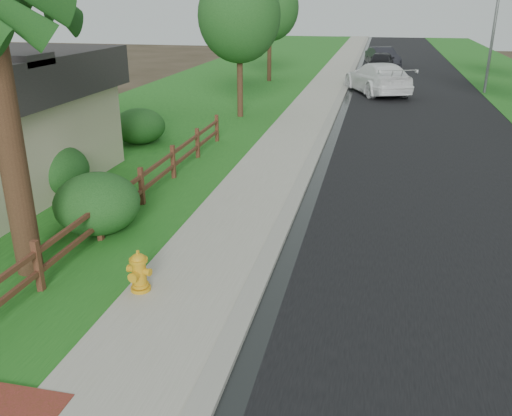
% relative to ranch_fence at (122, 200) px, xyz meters
% --- Properties ---
extents(road, '(8.00, 90.00, 0.02)m').
position_rel_ranch_fence_xyz_m(road, '(8.20, 28.60, -0.61)').
color(road, black).
rests_on(road, ground).
extents(curb, '(0.40, 90.00, 0.12)m').
position_rel_ranch_fence_xyz_m(curb, '(4.00, 28.60, -0.56)').
color(curb, gray).
rests_on(curb, ground).
extents(wet_gutter, '(0.50, 90.00, 0.00)m').
position_rel_ranch_fence_xyz_m(wet_gutter, '(4.35, 28.60, -0.60)').
color(wet_gutter, black).
rests_on(wet_gutter, road).
extents(sidewalk, '(2.20, 90.00, 0.10)m').
position_rel_ranch_fence_xyz_m(sidewalk, '(2.70, 28.60, -0.57)').
color(sidewalk, gray).
rests_on(sidewalk, ground).
extents(grass_strip, '(1.60, 90.00, 0.06)m').
position_rel_ranch_fence_xyz_m(grass_strip, '(0.80, 28.60, -0.59)').
color(grass_strip, '#1B5718').
rests_on(grass_strip, ground).
extents(lawn_near, '(9.00, 90.00, 0.04)m').
position_rel_ranch_fence_xyz_m(lawn_near, '(-4.40, 28.60, -0.60)').
color(lawn_near, '#1B5718').
rests_on(lawn_near, ground).
extents(ranch_fence, '(0.12, 16.92, 1.10)m').
position_rel_ranch_fence_xyz_m(ranch_fence, '(0.00, 0.00, 0.00)').
color(ranch_fence, '#432116').
rests_on(ranch_fence, ground).
extents(fire_hydrant, '(0.55, 0.44, 0.83)m').
position_rel_ranch_fence_xyz_m(fire_hydrant, '(1.90, -3.25, -0.14)').
color(fire_hydrant, gold).
rests_on(fire_hydrant, sidewalk).
extents(white_suv, '(4.60, 6.70, 1.80)m').
position_rel_ranch_fence_xyz_m(white_suv, '(5.99, 21.81, 0.30)').
color(white_suv, white).
rests_on(white_suv, road).
extents(dark_car_mid, '(2.16, 4.64, 1.54)m').
position_rel_ranch_fence_xyz_m(dark_car_mid, '(6.17, 32.51, 0.17)').
color(dark_car_mid, black).
rests_on(dark_car_mid, road).
extents(dark_car_far, '(3.08, 5.04, 1.57)m').
position_rel_ranch_fence_xyz_m(dark_car_far, '(6.23, 35.54, 0.19)').
color(dark_car_far, black).
rests_on(dark_car_far, road).
extents(streetlight, '(1.92, 0.66, 8.44)m').
position_rel_ranch_fence_xyz_m(streetlight, '(12.15, 23.29, 4.16)').
color(streetlight, gray).
rests_on(streetlight, ground).
extents(boulder, '(1.22, 1.08, 0.67)m').
position_rel_ranch_fence_xyz_m(boulder, '(-2.40, 1.81, -0.28)').
color(boulder, brown).
rests_on(boulder, ground).
extents(shrub_b, '(2.54, 2.54, 1.48)m').
position_rel_ranch_fence_xyz_m(shrub_b, '(-2.90, 1.53, 0.12)').
color(shrub_b, '#184318').
rests_on(shrub_b, ground).
extents(shrub_c, '(2.36, 2.36, 1.47)m').
position_rel_ranch_fence_xyz_m(shrub_c, '(-0.30, -0.68, 0.12)').
color(shrub_c, '#184318').
rests_on(shrub_c, ground).
extents(shrub_d, '(2.43, 2.43, 1.37)m').
position_rel_ranch_fence_xyz_m(shrub_d, '(-2.90, 7.60, 0.07)').
color(shrub_d, '#184318').
rests_on(shrub_d, ground).
extents(tree_near_left, '(3.75, 3.75, 6.64)m').
position_rel_ranch_fence_xyz_m(tree_near_left, '(-0.30, 13.35, 3.95)').
color(tree_near_left, '#372216').
rests_on(tree_near_left, ground).
extents(tree_mid_left, '(3.83, 3.83, 6.85)m').
position_rel_ranch_fence_xyz_m(tree_mid_left, '(-1.29, 25.44, 4.11)').
color(tree_mid_left, '#372216').
rests_on(tree_mid_left, ground).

